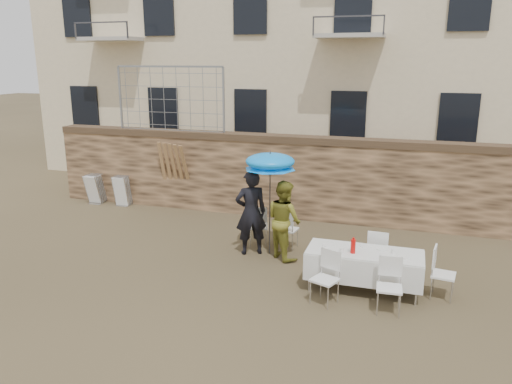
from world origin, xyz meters
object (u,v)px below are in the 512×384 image
(banquet_table, at_px, (365,254))
(table_chair_side, at_px, (444,273))
(umbrella, at_px, (270,164))
(table_chair_front_left, at_px, (325,278))
(woman_dress, at_px, (284,220))
(couple_chair_left, at_px, (258,225))
(soda_bottle, at_px, (353,246))
(man_suit, at_px, (251,213))
(table_chair_back, at_px, (378,252))
(chair_stack_right, at_px, (125,190))
(chair_stack_left, at_px, (98,187))
(table_chair_front_right, at_px, (389,287))
(couple_chair_right, at_px, (288,228))

(banquet_table, distance_m, table_chair_side, 1.43)
(umbrella, relative_size, table_chair_front_left, 2.24)
(woman_dress, relative_size, couple_chair_left, 1.79)
(umbrella, bearing_deg, soda_bottle, -34.81)
(man_suit, xyz_separation_m, table_chair_back, (2.77, -0.32, -0.47))
(woman_dress, height_order, umbrella, umbrella)
(table_chair_front_left, relative_size, table_chair_side, 1.00)
(woman_dress, bearing_deg, table_chair_back, -147.50)
(couple_chair_left, xyz_separation_m, table_chair_side, (3.97, -1.57, 0.00))
(man_suit, height_order, chair_stack_right, man_suit)
(woman_dress, height_order, chair_stack_left, woman_dress)
(umbrella, distance_m, table_chair_front_left, 2.96)
(table_chair_side, bearing_deg, table_chair_front_left, 121.31)
(chair_stack_left, bearing_deg, chair_stack_right, 0.00)
(table_chair_back, height_order, chair_stack_left, table_chair_back)
(umbrella, xyz_separation_m, table_chair_back, (2.37, -0.42, -1.55))
(table_chair_front_right, distance_m, table_chair_back, 1.58)
(soda_bottle, height_order, table_chair_front_left, soda_bottle)
(table_chair_front_left, distance_m, chair_stack_left, 8.82)
(table_chair_side, bearing_deg, couple_chair_right, 72.65)
(umbrella, height_order, table_chair_side, umbrella)
(soda_bottle, bearing_deg, chair_stack_right, 151.91)
(table_chair_back, bearing_deg, soda_bottle, 70.34)
(man_suit, relative_size, chair_stack_right, 2.06)
(woman_dress, relative_size, chair_stack_right, 1.87)
(man_suit, distance_m, table_chair_side, 4.12)
(soda_bottle, distance_m, chair_stack_right, 8.10)
(umbrella, xyz_separation_m, soda_bottle, (1.97, -1.37, -1.13))
(table_chair_front_right, bearing_deg, table_chair_back, 97.52)
(soda_bottle, relative_size, table_chair_front_left, 0.27)
(chair_stack_left, bearing_deg, woman_dress, -21.60)
(umbrella, relative_size, couple_chair_left, 2.24)
(banquet_table, bearing_deg, couple_chair_right, 138.23)
(couple_chair_left, xyz_separation_m, table_chair_front_right, (3.07, -2.42, 0.00))
(soda_bottle, distance_m, table_chair_front_right, 1.02)
(chair_stack_left, bearing_deg, table_chair_front_right, -26.78)
(table_chair_back, relative_size, chair_stack_right, 1.04)
(woman_dress, height_order, banquet_table, woman_dress)
(woman_dress, xyz_separation_m, banquet_table, (1.82, -1.12, -0.13))
(man_suit, relative_size, chair_stack_left, 2.06)
(man_suit, bearing_deg, table_chair_back, 144.13)
(table_chair_front_right, bearing_deg, soda_bottle, 135.97)
(table_chair_front_right, xyz_separation_m, chair_stack_left, (-8.74, 4.41, -0.02))
(table_chair_front_left, relative_size, table_chair_front_right, 1.00)
(couple_chair_right, height_order, chair_stack_left, couple_chair_right)
(woman_dress, xyz_separation_m, chair_stack_right, (-5.52, 2.54, -0.40))
(woman_dress, distance_m, table_chair_side, 3.40)
(chair_stack_right, bearing_deg, woman_dress, -24.72)
(man_suit, distance_m, couple_chair_left, 0.72)
(banquet_table, distance_m, soda_bottle, 0.30)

